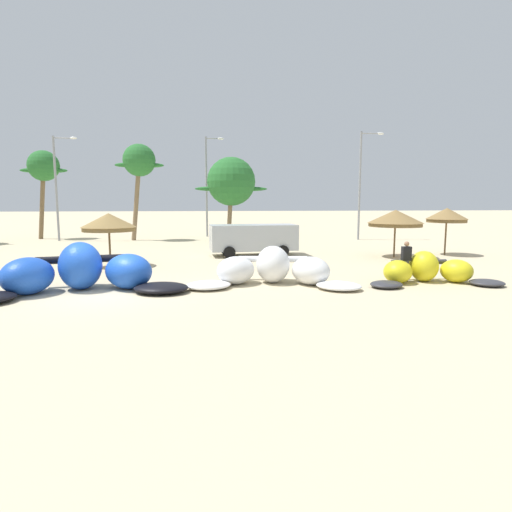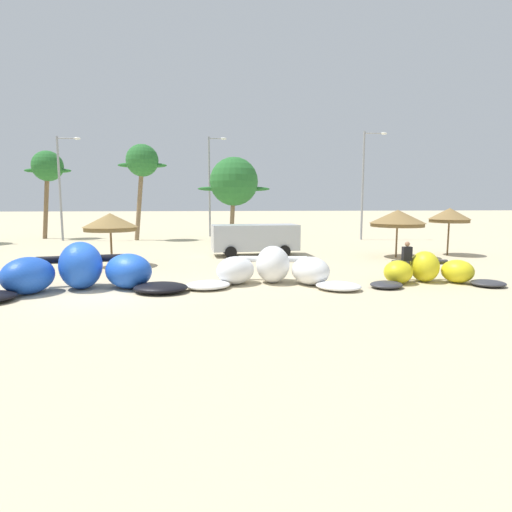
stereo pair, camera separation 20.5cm
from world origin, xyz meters
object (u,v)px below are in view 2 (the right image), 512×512
at_px(beach_umbrella_near_van, 110,222).
at_px(beach_umbrella_middle, 398,218).
at_px(lamppost_west, 62,182).
at_px(person_near_kites, 407,261).
at_px(palm_left, 47,168).
at_px(kite_left, 80,273).
at_px(kite_center, 428,271).
at_px(kite_left_of_center, 273,270).
at_px(lamppost_west_center, 211,181).
at_px(lamppost_east_center, 365,179).
at_px(palm_left_of_gap, 142,162).
at_px(beach_umbrella_near_palms, 449,215).
at_px(palm_center_left, 234,182).
at_px(parked_van, 253,237).

bearing_deg(beach_umbrella_near_van, beach_umbrella_middle, 6.20).
bearing_deg(beach_umbrella_middle, lamppost_west, 149.88).
xyz_separation_m(person_near_kites, palm_left, (-21.55, 22.32, 5.25)).
relative_size(kite_left, kite_center, 1.40).
distance_m(kite_left, kite_center, 13.20).
bearing_deg(kite_left_of_center, kite_center, -4.09).
distance_m(lamppost_west_center, lamppost_east_center, 13.60).
relative_size(palm_left_of_gap, lamppost_west, 0.94).
bearing_deg(beach_umbrella_near_van, kite_left_of_center, -36.56).
distance_m(beach_umbrella_near_palms, palm_center_left, 16.90).
relative_size(lamppost_west_center, lamppost_east_center, 1.00).
bearing_deg(parked_van, beach_umbrella_near_palms, -5.39).
distance_m(beach_umbrella_near_van, lamppost_west_center, 18.56).
bearing_deg(kite_left_of_center, palm_left_of_gap, 111.53).
distance_m(kite_left_of_center, lamppost_east_center, 21.64).
bearing_deg(person_near_kites, lamppost_east_center, 74.59).
height_order(kite_left, palm_left_of_gap, palm_left_of_gap).
height_order(beach_umbrella_near_palms, palm_left_of_gap, palm_left_of_gap).
bearing_deg(parked_van, palm_center_left, 92.84).
bearing_deg(kite_center, beach_umbrella_near_palms, 55.32).
bearing_deg(palm_center_left, lamppost_west, 175.95).
height_order(kite_left, palm_left, palm_left).
relative_size(parked_van, person_near_kites, 3.22).
relative_size(person_near_kites, lamppost_west_center, 0.18).
xyz_separation_m(kite_left, palm_left_of_gap, (-0.78, 20.39, 5.73)).
height_order(parked_van, palm_center_left, palm_center_left).
height_order(beach_umbrella_near_palms, person_near_kites, beach_umbrella_near_palms).
distance_m(beach_umbrella_middle, parked_van, 8.40).
bearing_deg(kite_left_of_center, lamppost_west, 125.40).
xyz_separation_m(kite_left_of_center, beach_umbrella_near_palms, (11.79, 7.76, 1.83)).
distance_m(beach_umbrella_middle, palm_left, 28.99).
relative_size(palm_left, palm_left_of_gap, 0.95).
bearing_deg(beach_umbrella_near_van, palm_left_of_gap, 92.28).
height_order(kite_left, parked_van, parked_van).
distance_m(beach_umbrella_near_van, beach_umbrella_middle, 15.63).
xyz_separation_m(palm_left, lamppost_west, (1.78, -2.06, -1.31)).
relative_size(beach_umbrella_near_van, lamppost_west_center, 0.29).
relative_size(palm_center_left, lamppost_west_center, 0.76).
relative_size(beach_umbrella_near_palms, parked_van, 0.54).
height_order(palm_left, palm_center_left, palm_left).
bearing_deg(palm_left_of_gap, kite_center, -55.55).
bearing_deg(lamppost_west_center, palm_left, -176.80).
bearing_deg(beach_umbrella_middle, kite_left, -153.82).
xyz_separation_m(beach_umbrella_near_palms, lamppost_east_center, (-1.30, 10.63, 2.65)).
distance_m(kite_center, palm_center_left, 21.16).
bearing_deg(beach_umbrella_near_van, lamppost_west_center, 74.15).
xyz_separation_m(kite_left, kite_left_of_center, (7.09, 0.45, -0.11)).
bearing_deg(beach_umbrella_near_palms, kite_center, -124.68).
bearing_deg(kite_center, beach_umbrella_middle, 74.16).
xyz_separation_m(kite_left_of_center, palm_left, (-16.14, 22.28, 5.51)).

